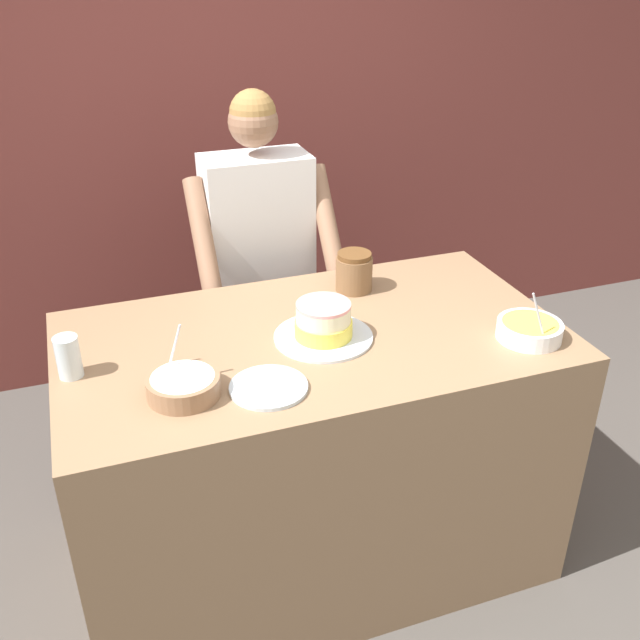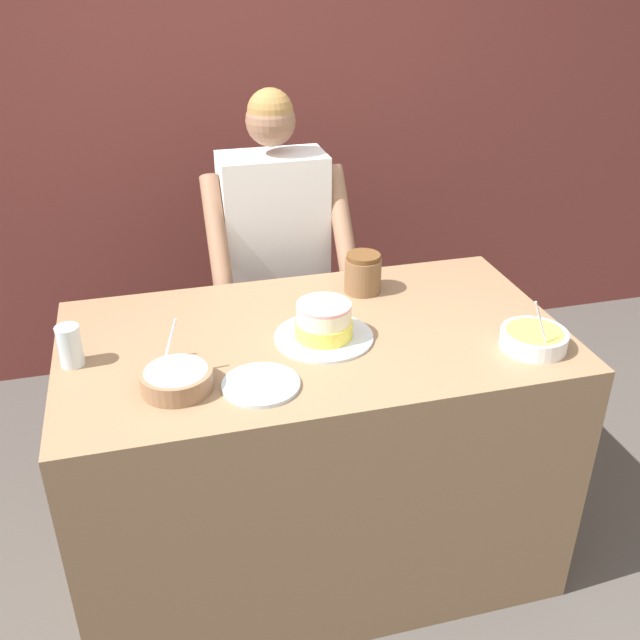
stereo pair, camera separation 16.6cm
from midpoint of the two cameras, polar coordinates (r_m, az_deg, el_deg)
The scene contains 9 objects.
wall_back at distance 3.62m, azimuth -5.59°, elevation 15.86°, with size 10.00×0.05×2.60m.
counter at distance 2.56m, azimuth 1.41°, elevation -10.44°, with size 1.61×0.89×0.95m.
person_baker at distance 2.94m, azimuth -1.99°, elevation 5.56°, with size 0.57×0.46×1.58m.
cake at distance 2.25m, azimuth 2.42°, elevation -0.36°, with size 0.32×0.32×0.12m.
frosting_bowl_white at distance 2.04m, azimuth -9.12°, elevation -4.68°, with size 0.21×0.21×0.18m.
frosting_bowl_yellow at distance 2.33m, azimuth 18.71°, elevation -1.44°, with size 0.21×0.21×0.20m.
drinking_glass at distance 2.20m, azimuth -17.37°, elevation -2.04°, with size 0.07×0.07×0.13m.
ceramic_plate at distance 2.04m, azimuth -2.42°, elevation -5.24°, with size 0.22×0.22×0.01m.
stoneware_jar at distance 2.55m, azimuth 5.31°, elevation 3.72°, with size 0.13×0.13×0.14m.
Camera 2 is at (-0.49, -1.49, 2.08)m, focal length 40.00 mm.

